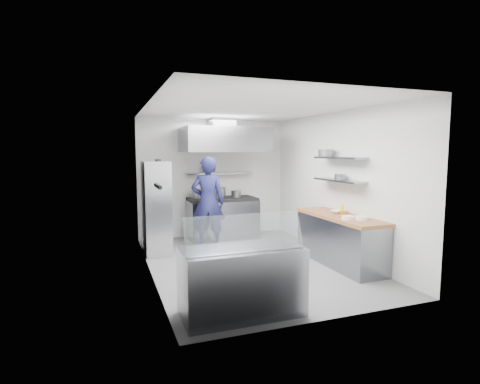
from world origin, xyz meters
name	(u,v)px	position (x,y,z in m)	size (l,w,h in m)	color
floor	(251,263)	(0.00, 0.00, 0.00)	(5.00, 5.00, 0.00)	#5F5F61
ceiling	(252,108)	(0.00, 0.00, 2.80)	(5.00, 5.00, 0.00)	silver
wall_back	(213,178)	(0.00, 2.50, 1.40)	(3.60, 0.02, 2.80)	white
wall_front	(330,206)	(0.00, -2.50, 1.40)	(3.60, 0.02, 2.80)	white
wall_left	(149,191)	(-1.80, 0.00, 1.40)	(5.00, 0.02, 2.80)	white
wall_right	(337,184)	(1.80, 0.00, 1.40)	(5.00, 0.02, 2.80)	white
gas_range	(222,219)	(0.10, 2.10, 0.45)	(1.60, 0.80, 0.90)	gray
cooktop	(222,199)	(0.10, 2.10, 0.93)	(1.57, 0.78, 0.06)	black
stock_pot_left	(197,194)	(-0.46, 2.26, 1.06)	(0.27, 0.27, 0.20)	slate
stock_pot_mid	(218,193)	(0.01, 2.15, 1.08)	(0.36, 0.36, 0.24)	slate
stock_pot_right	(236,194)	(0.44, 2.09, 1.04)	(0.24, 0.24, 0.16)	slate
over_range_shelf	(219,173)	(0.10, 2.34, 1.52)	(1.60, 0.30, 0.04)	gray
shelf_pot_a	(209,169)	(-0.19, 2.20, 1.63)	(0.25, 0.25, 0.18)	slate
extractor_hood	(224,140)	(0.10, 1.93, 2.30)	(1.90, 1.15, 0.55)	gray
hood_duct	(221,124)	(0.10, 2.15, 2.68)	(0.55, 0.55, 0.24)	slate
red_firebox	(162,179)	(-1.25, 2.44, 1.42)	(0.22, 0.10, 0.26)	red
chef	(208,202)	(-0.44, 1.39, 0.97)	(0.71, 0.46, 1.94)	#161944
wire_rack	(156,207)	(-1.53, 1.30, 0.93)	(0.50, 0.90, 1.85)	silver
rack_bin_a	(158,215)	(-1.53, 1.12, 0.80)	(0.16, 0.20, 0.18)	white
rack_bin_b	(155,188)	(-1.53, 1.43, 1.30)	(0.15, 0.19, 0.17)	yellow
rack_jar	(158,164)	(-1.48, 1.24, 1.80)	(0.12, 0.12, 0.18)	black
knife_strip	(158,186)	(-1.78, -0.90, 1.55)	(0.04, 0.55, 0.05)	black
prep_counter_base	(339,241)	(1.48, -0.60, 0.42)	(0.62, 2.00, 0.84)	gray
prep_counter_top	(340,217)	(1.48, -0.60, 0.87)	(0.65, 2.04, 0.06)	olive
plate_stack_a	(361,218)	(1.53, -1.12, 0.93)	(0.24, 0.24, 0.06)	white
plate_stack_b	(348,218)	(1.35, -1.02, 0.93)	(0.23, 0.23, 0.06)	white
copper_pan	(344,212)	(1.61, -0.54, 0.93)	(0.18, 0.18, 0.06)	#CC7F39
squeeze_bottle	(342,209)	(1.56, -0.53, 0.99)	(0.06, 0.06, 0.18)	yellow
mixing_bowl	(336,212)	(1.54, -0.40, 0.93)	(0.21, 0.21, 0.05)	white
wall_shelf_lower	(339,180)	(1.64, -0.30, 1.50)	(0.30, 1.30, 0.04)	gray
wall_shelf_upper	(339,158)	(1.64, -0.30, 1.92)	(0.30, 1.30, 0.04)	gray
shelf_pot_c	(340,177)	(1.65, -0.32, 1.57)	(0.20, 0.20, 0.10)	slate
shelf_pot_d	(326,153)	(1.60, 0.10, 2.01)	(0.29, 0.29, 0.14)	slate
display_case	(242,282)	(-0.92, -2.00, 0.42)	(1.50, 0.70, 0.85)	gray
display_glass	(245,233)	(-0.92, -2.12, 1.07)	(1.47, 0.02, 0.45)	silver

